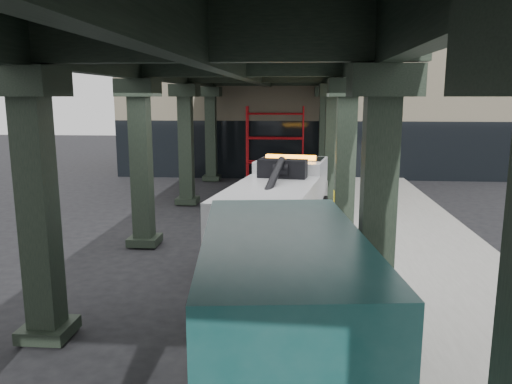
% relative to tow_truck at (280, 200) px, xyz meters
% --- Properties ---
extents(ground, '(90.00, 90.00, 0.00)m').
position_rel_tow_truck_xyz_m(ground, '(-0.70, -2.99, -1.30)').
color(ground, black).
rests_on(ground, ground).
extents(sidewalk, '(5.00, 40.00, 0.15)m').
position_rel_tow_truck_xyz_m(sidewalk, '(3.80, -0.99, -1.22)').
color(sidewalk, gray).
rests_on(sidewalk, ground).
extents(lane_stripe, '(0.12, 38.00, 0.01)m').
position_rel_tow_truck_xyz_m(lane_stripe, '(1.00, -0.99, -1.29)').
color(lane_stripe, silver).
rests_on(lane_stripe, ground).
extents(viaduct, '(7.40, 32.00, 6.40)m').
position_rel_tow_truck_xyz_m(viaduct, '(-1.10, -0.99, 4.16)').
color(viaduct, black).
rests_on(viaduct, ground).
extents(building, '(22.00, 10.00, 8.00)m').
position_rel_tow_truck_xyz_m(building, '(1.30, 17.01, 2.70)').
color(building, '#C6B793').
rests_on(building, ground).
extents(scaffolding, '(3.08, 0.88, 4.00)m').
position_rel_tow_truck_xyz_m(scaffolding, '(-0.70, 11.65, 0.81)').
color(scaffolding, red).
rests_on(scaffolding, ground).
extents(tow_truck, '(3.46, 8.34, 2.66)m').
position_rel_tow_truck_xyz_m(tow_truck, '(0.00, 0.00, 0.00)').
color(tow_truck, black).
rests_on(tow_truck, ground).
extents(towed_van, '(3.13, 6.51, 2.55)m').
position_rel_tow_truck_xyz_m(towed_van, '(0.30, -8.07, 0.07)').
color(towed_van, '#113E3D').
rests_on(towed_van, ground).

